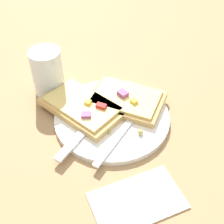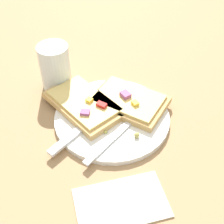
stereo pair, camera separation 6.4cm
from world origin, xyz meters
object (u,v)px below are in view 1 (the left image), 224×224
object	(u,v)px
napkin	(137,200)
pizza_slice_main	(126,99)
fork	(128,124)
drinking_glass	(47,72)
pizza_slice_corner	(82,106)
knife	(85,130)
plate	(112,117)

from	to	relation	value
napkin	pizza_slice_main	bearing A→B (deg)	-109.81
fork	drinking_glass	bearing A→B (deg)	85.81
pizza_slice_corner	drinking_glass	xyz separation A→B (m)	(0.04, -0.10, 0.03)
knife	napkin	xyz separation A→B (m)	(-0.03, 0.17, -0.01)
fork	napkin	distance (m)	0.16
plate	pizza_slice_corner	bearing A→B (deg)	-38.31
plate	napkin	xyz separation A→B (m)	(0.03, 0.19, -0.00)
knife	napkin	size ratio (longest dim) A/B	1.19
napkin	knife	bearing A→B (deg)	-79.51
knife	pizza_slice_corner	bearing A→B (deg)	40.27
plate	drinking_glass	bearing A→B (deg)	-56.12
plate	pizza_slice_corner	size ratio (longest dim) A/B	1.21
drinking_glass	fork	bearing A→B (deg)	122.33
plate	fork	bearing A→B (deg)	116.04
knife	napkin	distance (m)	0.18
pizza_slice_corner	drinking_glass	bearing A→B (deg)	-3.39
fork	pizza_slice_main	size ratio (longest dim) A/B	1.00
knife	pizza_slice_corner	distance (m)	0.06
knife	drinking_glass	size ratio (longest dim) A/B	1.69
fork	pizza_slice_corner	xyz separation A→B (m)	(0.07, -0.08, 0.01)
knife	plate	bearing A→B (deg)	-18.38
fork	pizza_slice_main	distance (m)	0.07
napkin	fork	bearing A→B (deg)	-109.01
fork	pizza_slice_corner	distance (m)	0.11
plate	fork	size ratio (longest dim) A/B	1.29
fork	knife	bearing A→B (deg)	131.90
pizza_slice_corner	napkin	size ratio (longest dim) A/B	1.31
plate	knife	distance (m)	0.07
pizza_slice_main	pizza_slice_corner	distance (m)	0.10
pizza_slice_main	drinking_glass	xyz separation A→B (m)	(0.14, -0.12, 0.03)
pizza_slice_main	drinking_glass	distance (m)	0.19
fork	knife	size ratio (longest dim) A/B	1.03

